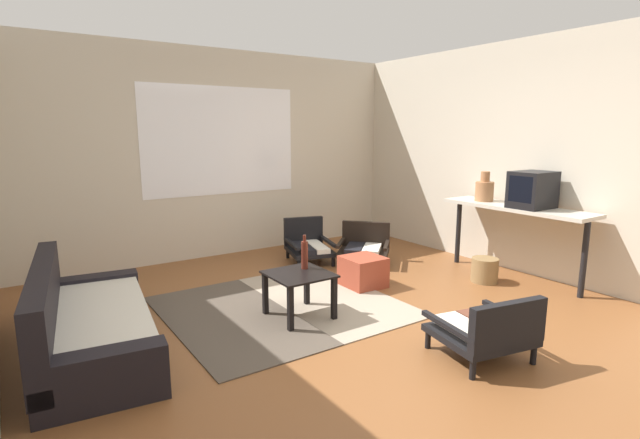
# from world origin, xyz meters

# --- Properties ---
(ground_plane) EXTENTS (7.80, 7.80, 0.00)m
(ground_plane) POSITION_xyz_m (0.00, 0.00, 0.00)
(ground_plane) COLOR brown
(far_wall_with_window) EXTENTS (5.60, 0.13, 2.70)m
(far_wall_with_window) POSITION_xyz_m (0.00, 3.06, 1.35)
(far_wall_with_window) COLOR beige
(far_wall_with_window) RESTS_ON ground
(side_wall_right) EXTENTS (0.12, 6.60, 2.70)m
(side_wall_right) POSITION_xyz_m (2.66, 0.30, 1.35)
(side_wall_right) COLOR beige
(side_wall_right) RESTS_ON ground
(area_rug) EXTENTS (2.09, 1.98, 0.01)m
(area_rug) POSITION_xyz_m (-0.34, 0.83, 0.01)
(area_rug) COLOR #4C4238
(area_rug) RESTS_ON ground
(couch) EXTENTS (1.01, 1.95, 0.70)m
(couch) POSITION_xyz_m (-2.03, 0.83, 0.22)
(couch) COLOR black
(couch) RESTS_ON ground
(coffee_table) EXTENTS (0.53, 0.53, 0.41)m
(coffee_table) POSITION_xyz_m (-0.33, 0.53, 0.33)
(coffee_table) COLOR black
(coffee_table) RESTS_ON ground
(armchair_by_window) EXTENTS (0.68, 0.76, 0.54)m
(armchair_by_window) POSITION_xyz_m (0.76, 2.09, 0.23)
(armchair_by_window) COLOR black
(armchair_by_window) RESTS_ON ground
(armchair_striped_foreground) EXTENTS (0.74, 0.71, 0.51)m
(armchair_striped_foreground) POSITION_xyz_m (0.38, -0.94, 0.24)
(armchair_striped_foreground) COLOR black
(armchair_striped_foreground) RESTS_ON ground
(armchair_corner) EXTENTS (0.82, 0.82, 0.50)m
(armchair_corner) POSITION_xyz_m (1.30, 1.60, 0.23)
(armchair_corner) COLOR black
(armchair_corner) RESTS_ON ground
(ottoman_orange) EXTENTS (0.41, 0.41, 0.33)m
(ottoman_orange) POSITION_xyz_m (0.70, 0.88, 0.16)
(ottoman_orange) COLOR #993D28
(ottoman_orange) RESTS_ON ground
(console_shelf) EXTENTS (0.47, 1.70, 0.84)m
(console_shelf) POSITION_xyz_m (2.30, 0.16, 0.75)
(console_shelf) COLOR beige
(console_shelf) RESTS_ON ground
(crt_television) EXTENTS (0.45, 0.35, 0.40)m
(crt_television) POSITION_xyz_m (2.30, -0.01, 1.04)
(crt_television) COLOR black
(crt_television) RESTS_ON console_shelf
(clay_vase) EXTENTS (0.21, 0.21, 0.35)m
(clay_vase) POSITION_xyz_m (2.30, 0.60, 0.97)
(clay_vase) COLOR #A87047
(clay_vase) RESTS_ON console_shelf
(glass_bottle) EXTENTS (0.06, 0.06, 0.32)m
(glass_bottle) POSITION_xyz_m (-0.21, 0.62, 0.55)
(glass_bottle) COLOR #5B2319
(glass_bottle) RESTS_ON coffee_table
(wicker_basket) EXTENTS (0.29, 0.29, 0.27)m
(wicker_basket) POSITION_xyz_m (1.92, 0.24, 0.14)
(wicker_basket) COLOR olive
(wicker_basket) RESTS_ON ground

